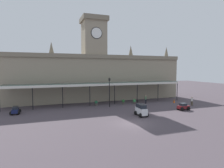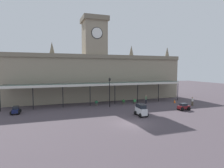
{
  "view_description": "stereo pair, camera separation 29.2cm",
  "coord_description": "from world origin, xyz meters",
  "px_view_note": "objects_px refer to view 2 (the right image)",
  "views": [
    {
      "loc": [
        -10.25,
        -21.38,
        6.98
      ],
      "look_at": [
        0.0,
        7.67,
        4.51
      ],
      "focal_mm": 30.04,
      "sensor_mm": 36.0,
      "label": 1
    },
    {
      "loc": [
        -9.98,
        -21.47,
        6.98
      ],
      "look_at": [
        0.0,
        7.67,
        4.51
      ],
      "focal_mm": 30.04,
      "sensor_mm": 36.0,
      "label": 2
    }
  ],
  "objects_px": {
    "car_navy_sedan": "(16,111)",
    "pedestrian_beside_cars": "(192,101)",
    "car_white_van": "(141,111)",
    "planter_forecourt_centre": "(124,102)",
    "planter_by_canopy": "(96,103)",
    "planter_near_kerb": "(135,102)",
    "traffic_cone": "(175,101)",
    "pedestrian_near_entrance": "(146,99)",
    "car_maroon_sedan": "(184,107)",
    "victorian_lamppost": "(110,89)"
  },
  "relations": [
    {
      "from": "pedestrian_beside_cars",
      "to": "planter_by_canopy",
      "type": "bearing_deg",
      "value": 160.86
    },
    {
      "from": "car_navy_sedan",
      "to": "traffic_cone",
      "type": "relative_size",
      "value": 2.78
    },
    {
      "from": "pedestrian_near_entrance",
      "to": "car_navy_sedan",
      "type": "bearing_deg",
      "value": -176.98
    },
    {
      "from": "car_navy_sedan",
      "to": "planter_by_canopy",
      "type": "xyz_separation_m",
      "value": [
        13.55,
        2.44,
        -0.01
      ]
    },
    {
      "from": "car_maroon_sedan",
      "to": "car_navy_sedan",
      "type": "relative_size",
      "value": 1.01
    },
    {
      "from": "pedestrian_beside_cars",
      "to": "victorian_lamppost",
      "type": "height_order",
      "value": "victorian_lamppost"
    },
    {
      "from": "victorian_lamppost",
      "to": "planter_by_canopy",
      "type": "relative_size",
      "value": 5.63
    },
    {
      "from": "traffic_cone",
      "to": "planter_by_canopy",
      "type": "distance_m",
      "value": 16.18
    },
    {
      "from": "victorian_lamppost",
      "to": "planter_by_canopy",
      "type": "xyz_separation_m",
      "value": [
        -1.98,
        2.11,
        -2.83
      ]
    },
    {
      "from": "pedestrian_beside_cars",
      "to": "planter_by_canopy",
      "type": "height_order",
      "value": "pedestrian_beside_cars"
    },
    {
      "from": "car_maroon_sedan",
      "to": "pedestrian_near_entrance",
      "type": "bearing_deg",
      "value": 111.07
    },
    {
      "from": "car_maroon_sedan",
      "to": "planter_forecourt_centre",
      "type": "bearing_deg",
      "value": 132.66
    },
    {
      "from": "pedestrian_near_entrance",
      "to": "planter_near_kerb",
      "type": "bearing_deg",
      "value": 175.24
    },
    {
      "from": "car_navy_sedan",
      "to": "planter_by_canopy",
      "type": "height_order",
      "value": "car_navy_sedan"
    },
    {
      "from": "pedestrian_near_entrance",
      "to": "victorian_lamppost",
      "type": "xyz_separation_m",
      "value": [
        -8.09,
        -0.92,
        2.41
      ]
    },
    {
      "from": "pedestrian_near_entrance",
      "to": "traffic_cone",
      "type": "distance_m",
      "value": 6.09
    },
    {
      "from": "car_white_van",
      "to": "car_navy_sedan",
      "type": "bearing_deg",
      "value": 157.19
    },
    {
      "from": "planter_by_canopy",
      "to": "planter_near_kerb",
      "type": "bearing_deg",
      "value": -7.39
    },
    {
      "from": "car_navy_sedan",
      "to": "pedestrian_beside_cars",
      "type": "xyz_separation_m",
      "value": [
        30.91,
        -3.59,
        0.41
      ]
    },
    {
      "from": "car_maroon_sedan",
      "to": "car_white_van",
      "type": "height_order",
      "value": "car_white_van"
    },
    {
      "from": "planter_forecourt_centre",
      "to": "victorian_lamppost",
      "type": "bearing_deg",
      "value": -155.64
    },
    {
      "from": "car_navy_sedan",
      "to": "traffic_cone",
      "type": "bearing_deg",
      "value": -0.22
    },
    {
      "from": "car_white_van",
      "to": "planter_forecourt_centre",
      "type": "relative_size",
      "value": 2.54
    },
    {
      "from": "pedestrian_near_entrance",
      "to": "victorian_lamppost",
      "type": "relative_size",
      "value": 0.31
    },
    {
      "from": "planter_forecourt_centre",
      "to": "planter_near_kerb",
      "type": "height_order",
      "value": "same"
    },
    {
      "from": "planter_forecourt_centre",
      "to": "traffic_cone",
      "type": "bearing_deg",
      "value": -10.65
    },
    {
      "from": "traffic_cone",
      "to": "planter_forecourt_centre",
      "type": "distance_m",
      "value": 10.77
    },
    {
      "from": "car_maroon_sedan",
      "to": "traffic_cone",
      "type": "xyz_separation_m",
      "value": [
        2.98,
        6.26,
        -0.13
      ]
    },
    {
      "from": "planter_by_canopy",
      "to": "planter_near_kerb",
      "type": "relative_size",
      "value": 1.0
    },
    {
      "from": "victorian_lamppost",
      "to": "traffic_cone",
      "type": "bearing_deg",
      "value": -1.8
    },
    {
      "from": "car_white_van",
      "to": "planter_forecourt_centre",
      "type": "height_order",
      "value": "car_white_van"
    },
    {
      "from": "pedestrian_near_entrance",
      "to": "planter_near_kerb",
      "type": "distance_m",
      "value": 2.49
    },
    {
      "from": "pedestrian_beside_cars",
      "to": "pedestrian_near_entrance",
      "type": "bearing_deg",
      "value": 146.47
    },
    {
      "from": "car_maroon_sedan",
      "to": "planter_by_canopy",
      "type": "bearing_deg",
      "value": 145.87
    },
    {
      "from": "traffic_cone",
      "to": "car_navy_sedan",
      "type": "bearing_deg",
      "value": 179.78
    },
    {
      "from": "car_navy_sedan",
      "to": "victorian_lamppost",
      "type": "distance_m",
      "value": 15.79
    },
    {
      "from": "planter_by_canopy",
      "to": "car_navy_sedan",
      "type": "bearing_deg",
      "value": -169.8
    },
    {
      "from": "car_maroon_sedan",
      "to": "planter_near_kerb",
      "type": "height_order",
      "value": "car_maroon_sedan"
    },
    {
      "from": "pedestrian_near_entrance",
      "to": "victorian_lamppost",
      "type": "height_order",
      "value": "victorian_lamppost"
    },
    {
      "from": "car_white_van",
      "to": "pedestrian_beside_cars",
      "type": "height_order",
      "value": "car_white_van"
    },
    {
      "from": "car_maroon_sedan",
      "to": "car_navy_sedan",
      "type": "distance_m",
      "value": 27.31
    },
    {
      "from": "pedestrian_beside_cars",
      "to": "planter_near_kerb",
      "type": "bearing_deg",
      "value": 152.65
    },
    {
      "from": "victorian_lamppost",
      "to": "traffic_cone",
      "type": "xyz_separation_m",
      "value": [
        14.0,
        -0.44,
        -2.95
      ]
    },
    {
      "from": "car_navy_sedan",
      "to": "planter_by_canopy",
      "type": "distance_m",
      "value": 13.76
    },
    {
      "from": "car_maroon_sedan",
      "to": "pedestrian_beside_cars",
      "type": "relative_size",
      "value": 1.24
    },
    {
      "from": "car_white_van",
      "to": "pedestrian_near_entrance",
      "type": "xyz_separation_m",
      "value": [
        5.73,
        8.77,
        0.1
      ]
    },
    {
      "from": "car_maroon_sedan",
      "to": "pedestrian_near_entrance",
      "type": "xyz_separation_m",
      "value": [
        -2.94,
        7.62,
        0.41
      ]
    },
    {
      "from": "car_navy_sedan",
      "to": "pedestrian_beside_cars",
      "type": "relative_size",
      "value": 1.23
    },
    {
      "from": "pedestrian_beside_cars",
      "to": "pedestrian_near_entrance",
      "type": "xyz_separation_m",
      "value": [
        -7.29,
        4.83,
        0.0
      ]
    },
    {
      "from": "pedestrian_beside_cars",
      "to": "planter_near_kerb",
      "type": "height_order",
      "value": "pedestrian_beside_cars"
    }
  ]
}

